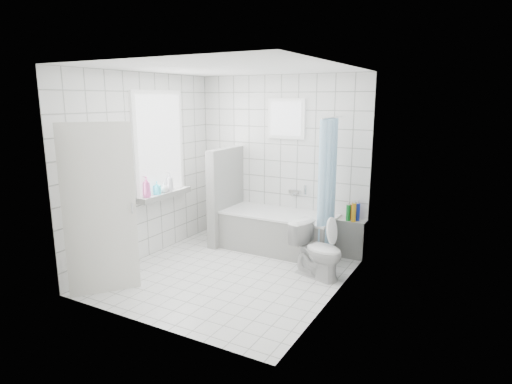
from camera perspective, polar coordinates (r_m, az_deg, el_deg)
The scene contains 19 objects.
ground at distance 5.72m, azimuth -3.48°, elevation -10.78°, with size 3.00×3.00×0.00m, color white.
ceiling at distance 5.27m, azimuth -3.87°, elevation 16.17°, with size 3.00×3.00×0.00m, color white.
wall_back at distance 6.65m, azimuth 3.29°, elevation 4.15°, with size 2.80×0.02×2.60m, color white.
wall_front at distance 4.19m, azimuth -14.72°, elevation -1.13°, with size 2.80×0.02×2.60m, color white.
wall_left at distance 6.20m, azimuth -14.67°, elevation 3.17°, with size 0.02×3.00×2.60m, color white.
wall_right at distance 4.76m, azimuth 10.73°, elevation 0.66°, with size 0.02×3.00×2.60m, color white.
window_left at distance 6.35m, azimuth -12.66°, elevation 6.22°, with size 0.01×0.90×1.40m, color white.
window_back at distance 6.50m, azimuth 4.00°, elevation 9.71°, with size 0.50×0.01×0.50m, color white.
window_sill at distance 6.44m, azimuth -12.05°, elevation -0.35°, with size 0.18×1.02×0.08m, color white.
door at distance 5.19m, azimuth -20.09°, elevation -2.31°, with size 0.04×0.80×2.00m, color silver.
bathtub at distance 6.47m, azimuth 3.07°, elevation -5.26°, with size 1.69×0.77×0.58m.
partition_wall at distance 6.74m, azimuth -4.06°, elevation -0.51°, with size 0.15×0.85×1.50m, color white.
tiled_ledge at distance 6.35m, azimuth 12.63°, elevation -6.03°, with size 0.40×0.24×0.55m, color white.
toilet at distance 5.56m, azimuth 8.22°, elevation -7.69°, with size 0.39×0.69×0.70m, color white.
curtain_rod at distance 5.85m, azimuth 10.19°, elevation 9.75°, with size 0.02×0.02×0.80m, color silver.
shower_curtain at distance 5.84m, azimuth 9.44°, elevation 0.86°, with size 0.14×0.48×1.78m, color #4AA0DB, non-canonical shape.
tub_faucet at distance 6.58m, azimuth 5.18°, elevation 0.05°, with size 0.18×0.06×0.06m, color silver.
sill_bottles at distance 6.31m, azimuth -12.80°, elevation 0.88°, with size 0.16×0.64×0.30m.
ledge_bottles at distance 6.21m, azimuth 12.79°, elevation -2.65°, with size 0.18×0.17×0.27m.
Camera 1 is at (2.83, -4.44, 2.25)m, focal length 30.00 mm.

